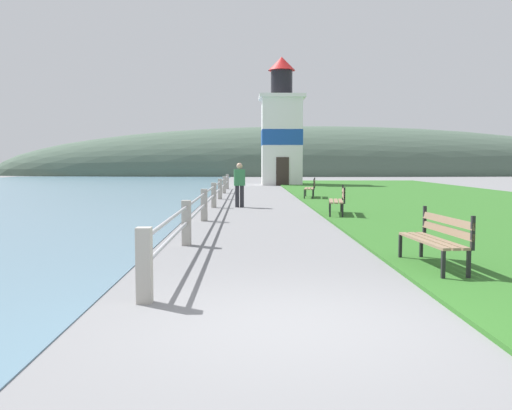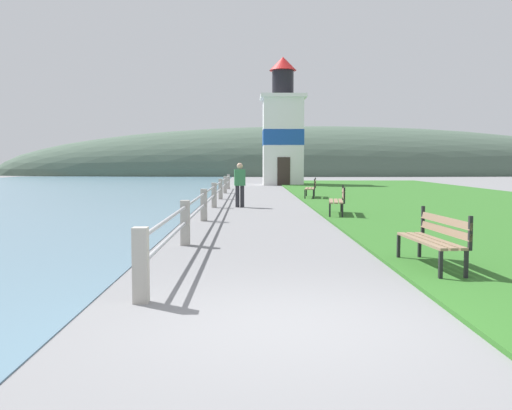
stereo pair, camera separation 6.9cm
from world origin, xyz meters
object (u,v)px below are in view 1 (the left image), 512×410
object	(u,v)px
person_strolling	(240,183)
lighthouse	(281,132)
park_bench_far	(311,187)
park_bench_midway	(339,199)
park_bench_near	(437,236)

from	to	relation	value
person_strolling	lighthouse	bearing A→B (deg)	-13.95
lighthouse	park_bench_far	bearing A→B (deg)	-88.43
park_bench_midway	lighthouse	distance (m)	24.19
park_bench_far	park_bench_near	bearing A→B (deg)	97.84
park_bench_midway	park_bench_far	xyz separation A→B (m)	(0.07, 8.29, 0.00)
park_bench_near	person_strolling	distance (m)	12.78
park_bench_near	lighthouse	xyz separation A→B (m)	(-0.48, 32.81, 3.28)
lighthouse	person_strolling	bearing A→B (deg)	-97.72
park_bench_midway	person_strolling	size ratio (longest dim) A/B	1.14
park_bench_midway	park_bench_near	bearing A→B (deg)	98.66
lighthouse	park_bench_midway	bearing A→B (deg)	-89.13
park_bench_near	park_bench_far	distance (m)	17.14
park_bench_far	lighthouse	xyz separation A→B (m)	(-0.43, 15.67, 3.28)
park_bench_near	park_bench_midway	size ratio (longest dim) A/B	0.99
park_bench_midway	park_bench_far	size ratio (longest dim) A/B	0.97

